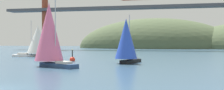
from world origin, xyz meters
name	(u,v)px	position (x,y,z in m)	size (l,w,h in m)	color
headland_center	(155,48)	(5.00, 135.00, 0.00)	(88.77, 44.00, 33.88)	#4C5B3D
suspension_bridge	(137,5)	(0.00, 95.00, 19.33)	(122.01, 6.00, 40.90)	brown
sailboat_white_mainsail	(37,40)	(-19.47, 43.34, 4.25)	(9.70, 6.91, 9.21)	white
sailboat_blue_spinnaker	(126,40)	(6.41, 26.77, 4.21)	(4.94, 7.35, 8.73)	black
sailboat_pink_spinnaker	(50,33)	(-4.50, 19.08, 5.22)	(8.66, 6.61, 10.51)	navy
channel_buoy	(72,59)	(-4.97, 30.21, 0.37)	(1.10, 1.10, 2.64)	red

